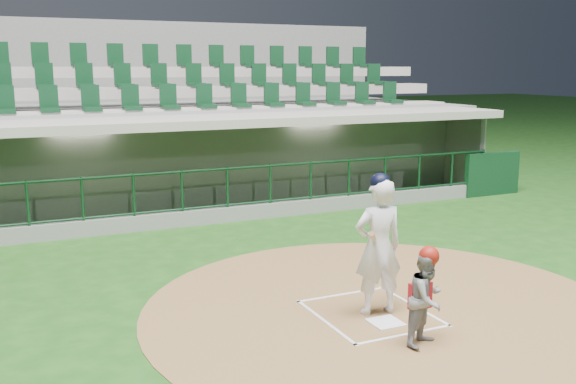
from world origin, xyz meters
name	(u,v)px	position (x,y,z in m)	size (l,w,h in m)	color
ground	(360,307)	(0.00, 0.00, 0.00)	(120.00, 120.00, 0.00)	#184413
dirt_circle	(384,308)	(0.30, -0.20, 0.01)	(7.20, 7.20, 0.01)	brown
home_plate	(386,322)	(0.00, -0.70, 0.02)	(0.43, 0.43, 0.02)	white
batter_box_chalk	(370,313)	(0.00, -0.30, 0.02)	(1.55, 1.80, 0.01)	white
dugout_structure	(205,169)	(0.04, 7.82, 0.96)	(16.40, 3.70, 3.00)	gray
seating_deck	(172,139)	(0.00, 10.91, 1.42)	(17.00, 6.72, 5.15)	slate
batter	(378,245)	(0.09, -0.32, 1.04)	(0.93, 0.92, 2.07)	white
catcher	(427,297)	(0.09, -1.49, 0.65)	(0.74, 0.68, 1.31)	gray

